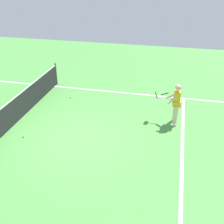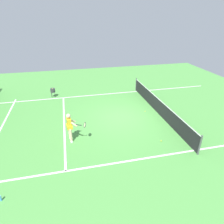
# 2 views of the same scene
# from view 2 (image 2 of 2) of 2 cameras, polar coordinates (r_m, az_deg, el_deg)

# --- Properties ---
(ground_plane) EXTENTS (25.27, 25.27, 0.00)m
(ground_plane) POSITION_cam_2_polar(r_m,az_deg,el_deg) (12.62, 2.84, -1.45)
(ground_plane) COLOR #4C9342
(baseline_marking) EXTENTS (9.22, 0.10, 0.01)m
(baseline_marking) POSITION_cam_2_polar(r_m,az_deg,el_deg) (12.89, -29.90, -4.73)
(baseline_marking) COLOR white
(baseline_marking) RESTS_ON ground
(service_line_marking) EXTENTS (8.22, 0.10, 0.01)m
(service_line_marking) POSITION_cam_2_polar(r_m,az_deg,el_deg) (12.24, -13.77, -3.24)
(service_line_marking) COLOR white
(service_line_marking) RESTS_ON ground
(sideline_left_marking) EXTENTS (0.10, 17.43, 0.01)m
(sideline_left_marking) POSITION_cam_2_polar(r_m,az_deg,el_deg) (16.24, -1.10, 5.31)
(sideline_left_marking) COLOR white
(sideline_left_marking) RESTS_ON ground
(sideline_right_marking) EXTENTS (0.10, 17.43, 0.01)m
(sideline_right_marking) POSITION_cam_2_polar(r_m,az_deg,el_deg) (9.41, 9.80, -13.12)
(sideline_right_marking) COLOR white
(sideline_right_marking) RESTS_ON ground
(court_net) EXTENTS (8.90, 0.08, 1.07)m
(court_net) POSITION_cam_2_polar(r_m,az_deg,el_deg) (13.25, 13.39, 1.67)
(court_net) COLOR #4C4C51
(court_net) RESTS_ON ground
(tennis_player) EXTENTS (0.73, 1.00, 1.55)m
(tennis_player) POSITION_cam_2_polar(r_m,az_deg,el_deg) (10.21, -12.12, -4.05)
(tennis_player) COLOR beige
(tennis_player) RESTS_ON ground
(tennis_ball_mid) EXTENTS (0.07, 0.07, 0.07)m
(tennis_ball_mid) POSITION_cam_2_polar(r_m,az_deg,el_deg) (13.44, 9.60, 0.21)
(tennis_ball_mid) COLOR #D1E533
(tennis_ball_mid) RESTS_ON ground
(tennis_ball_far) EXTENTS (0.07, 0.07, 0.07)m
(tennis_ball_far) POSITION_cam_2_polar(r_m,az_deg,el_deg) (10.63, 14.13, -8.17)
(tennis_ball_far) COLOR #D1E533
(tennis_ball_far) RESTS_ON ground
(ball_hopper) EXTENTS (0.36, 0.36, 0.74)m
(ball_hopper) POSITION_cam_2_polar(r_m,az_deg,el_deg) (16.14, -16.89, 6.04)
(ball_hopper) COLOR #333338
(ball_hopper) RESTS_ON ground
(water_bottle) EXTENTS (0.07, 0.07, 0.24)m
(water_bottle) POSITION_cam_2_polar(r_m,az_deg,el_deg) (8.58, -29.73, -20.97)
(water_bottle) COLOR #4C9EE5
(water_bottle) RESTS_ON ground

